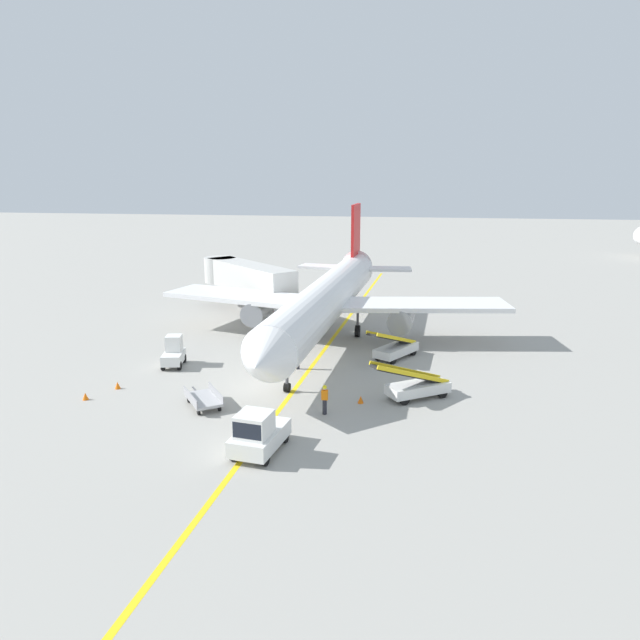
{
  "coord_description": "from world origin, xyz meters",
  "views": [
    {
      "loc": [
        8.75,
        -34.16,
        13.08
      ],
      "look_at": [
        1.8,
        8.01,
        2.5
      ],
      "focal_mm": 33.48,
      "sensor_mm": 36.0,
      "label": 1
    }
  ],
  "objects": [
    {
      "name": "ground_plane",
      "position": [
        0.0,
        0.0,
        0.0
      ],
      "size": [
        300.0,
        300.0,
        0.0
      ],
      "primitive_type": "plane",
      "color": "#9E9B93"
    },
    {
      "name": "taxi_line_yellow",
      "position": [
        1.8,
        5.0,
        0.0
      ],
      "size": [
        4.82,
        79.89,
        0.01
      ],
      "primitive_type": "cube",
      "rotation": [
        0.0,
        0.0,
        -0.06
      ],
      "color": "yellow",
      "rests_on": "ground"
    },
    {
      "name": "airliner",
      "position": [
        1.83,
        11.56,
        3.42
      ],
      "size": [
        28.56,
        35.32,
        10.1
      ],
      "color": "white",
      "rests_on": "ground"
    },
    {
      "name": "jet_bridge",
      "position": [
        -7.63,
        19.86,
        3.54
      ],
      "size": [
        11.02,
        10.55,
        4.85
      ],
      "color": "beige",
      "rests_on": "ground"
    },
    {
      "name": "pushback_tug",
      "position": [
        1.56,
        -8.74,
        0.99
      ],
      "size": [
        2.4,
        3.84,
        2.2
      ],
      "color": "silver",
      "rests_on": "ground"
    },
    {
      "name": "baggage_tug_near_wing",
      "position": [
        -7.73,
        3.27,
        0.93
      ],
      "size": [
        1.74,
        2.61,
        2.1
      ],
      "color": "silver",
      "rests_on": "ground"
    },
    {
      "name": "belt_loader_forward_hold",
      "position": [
        8.96,
        -0.24,
        0.78
      ],
      "size": [
        4.85,
        3.83,
        2.59
      ],
      "color": "silver",
      "rests_on": "ground"
    },
    {
      "name": "belt_loader_aft_hold",
      "position": [
        7.39,
        7.49,
        0.78
      ],
      "size": [
        3.65,
        4.93,
        2.59
      ],
      "color": "silver",
      "rests_on": "ground"
    },
    {
      "name": "baggage_cart_loaded",
      "position": [
        -3.08,
        -3.57,
        0.47
      ],
      "size": [
        2.92,
        3.5,
        0.94
      ],
      "color": "#A5A5A8",
      "rests_on": "ground"
    },
    {
      "name": "ground_crew_marshaller",
      "position": [
        3.96,
        -3.52,
        0.91
      ],
      "size": [
        0.36,
        0.24,
        1.7
      ],
      "color": "#26262D",
      "rests_on": "ground"
    },
    {
      "name": "ground_crew_wing_walker",
      "position": [
        0.93,
        3.93,
        0.91
      ],
      "size": [
        0.36,
        0.24,
        1.7
      ],
      "color": "#26262D",
      "rests_on": "ground"
    },
    {
      "name": "safety_cone_nose_left",
      "position": [
        -9.39,
        -1.66,
        0.22
      ],
      "size": [
        0.36,
        0.36,
        0.44
      ],
      "primitive_type": "cone",
      "color": "orange",
      "rests_on": "ground"
    },
    {
      "name": "safety_cone_nose_right",
      "position": [
        5.78,
        -1.57,
        0.22
      ],
      "size": [
        0.36,
        0.36,
        0.44
      ],
      "primitive_type": "cone",
      "color": "orange",
      "rests_on": "ground"
    },
    {
      "name": "safety_cone_wingtip_left",
      "position": [
        -10.37,
        -3.71,
        0.22
      ],
      "size": [
        0.36,
        0.36,
        0.44
      ],
      "primitive_type": "cone",
      "color": "orange",
      "rests_on": "ground"
    }
  ]
}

